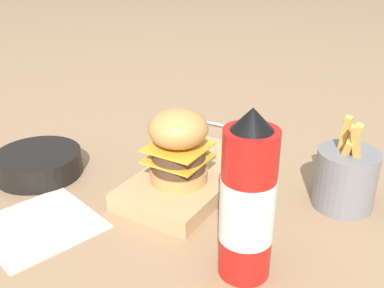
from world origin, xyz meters
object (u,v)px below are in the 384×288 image
(side_bowl, at_px, (38,163))
(spoon, at_px, (193,119))
(burger, at_px, (179,145))
(ketchup_bottle, at_px, (247,202))
(fries_basket, at_px, (346,177))
(serving_board, at_px, (192,178))

(side_bowl, relative_size, spoon, 0.82)
(burger, xyz_separation_m, ketchup_bottle, (0.12, 0.17, 0.01))
(burger, height_order, side_bowl, burger)
(fries_basket, bearing_deg, burger, -65.82)
(side_bowl, height_order, spoon, side_bowl)
(burger, bearing_deg, ketchup_bottle, 55.86)
(serving_board, xyz_separation_m, side_bowl, (0.11, -0.26, 0.01))
(serving_board, distance_m, spoon, 0.30)
(burger, relative_size, ketchup_bottle, 0.54)
(burger, distance_m, spoon, 0.34)
(burger, relative_size, fries_basket, 0.80)
(spoon, bearing_deg, fries_basket, 155.86)
(serving_board, distance_m, side_bowl, 0.28)
(serving_board, relative_size, ketchup_bottle, 1.23)
(ketchup_bottle, xyz_separation_m, side_bowl, (-0.05, -0.44, -0.08))
(spoon, bearing_deg, side_bowl, 74.68)
(ketchup_bottle, height_order, side_bowl, ketchup_bottle)
(side_bowl, bearing_deg, fries_basket, 109.81)
(serving_board, distance_m, burger, 0.09)
(serving_board, xyz_separation_m, spoon, (-0.26, -0.15, -0.01))
(ketchup_bottle, height_order, fries_basket, ketchup_bottle)
(burger, bearing_deg, serving_board, 177.87)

